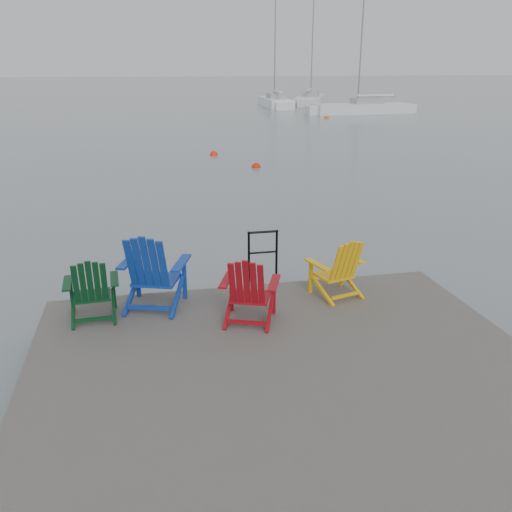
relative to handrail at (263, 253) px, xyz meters
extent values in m
plane|color=slate|center=(-0.25, -2.45, -1.04)|extent=(400.00, 400.00, 0.00)
cube|color=#2A2826|center=(-0.25, -2.45, -0.64)|extent=(6.00, 5.00, 0.20)
cylinder|color=black|center=(-2.95, -0.25, -1.34)|extent=(0.26, 0.26, 1.20)
cylinder|color=black|center=(-0.25, -0.25, -1.34)|extent=(0.26, 0.26, 1.20)
cylinder|color=black|center=(2.45, -0.25, -1.34)|extent=(0.26, 0.26, 1.20)
cylinder|color=black|center=(-0.22, 0.00, -0.09)|extent=(0.04, 0.04, 0.90)
cylinder|color=black|center=(0.22, 0.00, -0.09)|extent=(0.04, 0.04, 0.90)
cylinder|color=black|center=(0.00, 0.00, 0.34)|extent=(0.48, 0.04, 0.04)
cylinder|color=black|center=(0.00, 0.00, 0.01)|extent=(0.44, 0.03, 0.03)
cube|color=#093317|center=(-2.53, -0.58, -0.25)|extent=(0.51, 0.46, 0.04)
cube|color=#093317|center=(-2.82, -0.42, -0.29)|extent=(0.05, 0.05, 0.51)
cube|color=#093317|center=(-2.25, -0.38, -0.29)|extent=(0.05, 0.05, 0.51)
cube|color=#093317|center=(-2.83, -0.61, -0.02)|extent=(0.14, 0.56, 0.02)
cube|color=#093317|center=(-2.22, -0.58, -0.02)|extent=(0.14, 0.56, 0.02)
cube|color=#093317|center=(-2.51, -0.87, 0.06)|extent=(0.46, 0.26, 0.62)
cube|color=#0E3396|center=(-1.65, -0.35, -0.17)|extent=(0.74, 0.70, 0.04)
cube|color=#0E3396|center=(-1.92, -0.02, -0.22)|extent=(0.07, 0.07, 0.64)
cube|color=#0E3396|center=(-1.24, -0.25, -0.22)|extent=(0.07, 0.07, 0.64)
cube|color=#0E3396|center=(-2.02, -0.25, 0.11)|extent=(0.35, 0.70, 0.03)
cube|color=#0E3396|center=(-1.29, -0.50, 0.11)|extent=(0.35, 0.70, 0.03)
cube|color=#0E3396|center=(-1.77, -0.70, 0.21)|extent=(0.62, 0.45, 0.78)
cube|color=maroon|center=(-0.42, -1.10, -0.23)|extent=(0.63, 0.60, 0.04)
cube|color=maroon|center=(-0.63, -0.82, -0.27)|extent=(0.06, 0.06, 0.53)
cube|color=maroon|center=(-0.07, -1.03, -0.27)|extent=(0.06, 0.06, 0.53)
cube|color=maroon|center=(-0.73, -1.01, 0.01)|extent=(0.31, 0.58, 0.03)
cube|color=maroon|center=(-0.12, -1.24, 0.01)|extent=(0.31, 0.58, 0.03)
cube|color=maroon|center=(-0.53, -1.39, 0.09)|extent=(0.53, 0.39, 0.65)
cube|color=#F1B00D|center=(0.97, -0.53, -0.24)|extent=(0.59, 0.55, 0.04)
cube|color=#F1B00D|center=(0.65, -0.44, -0.28)|extent=(0.06, 0.06, 0.51)
cube|color=#F1B00D|center=(1.20, -0.28, -0.28)|extent=(0.06, 0.06, 0.51)
cube|color=#F1B00D|center=(0.68, -0.64, -0.01)|extent=(0.26, 0.57, 0.03)
cube|color=#F1B00D|center=(1.28, -0.46, -0.01)|extent=(0.26, 0.57, 0.03)
cube|color=#F1B00D|center=(1.06, -0.82, 0.06)|extent=(0.50, 0.35, 0.63)
cube|color=white|center=(11.29, 45.04, -0.79)|extent=(2.59, 8.30, 1.10)
cube|color=#9E9EA3|center=(11.27, 44.63, -0.09)|extent=(1.63, 2.54, 0.55)
cylinder|color=gray|center=(11.32, 45.45, 4.88)|extent=(0.12, 0.12, 10.24)
cube|color=silver|center=(15.94, 48.54, -0.79)|extent=(5.75, 9.67, 1.10)
cube|color=#9E9EA3|center=(15.76, 48.11, -0.09)|extent=(2.64, 3.26, 0.55)
cylinder|color=gray|center=(16.11, 48.98, 5.65)|extent=(0.12, 0.12, 11.79)
cube|color=white|center=(16.38, 35.68, -0.79)|extent=(8.26, 2.54, 1.10)
cube|color=#9E9EA3|center=(16.79, 35.70, -0.09)|extent=(2.52, 1.61, 0.55)
cylinder|color=gray|center=(15.97, 35.66, 4.86)|extent=(0.12, 0.12, 10.20)
sphere|color=red|center=(2.64, 13.01, -1.04)|extent=(0.36, 0.36, 0.36)
sphere|color=red|center=(1.44, 16.44, -1.04)|extent=(0.37, 0.37, 0.37)
sphere|color=red|center=(13.06, 35.01, -1.04)|extent=(0.39, 0.39, 0.39)
sphere|color=#F45D0E|center=(12.21, 32.43, -1.04)|extent=(0.36, 0.36, 0.36)
camera|label=1|loc=(-1.74, -7.73, 2.75)|focal=38.00mm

